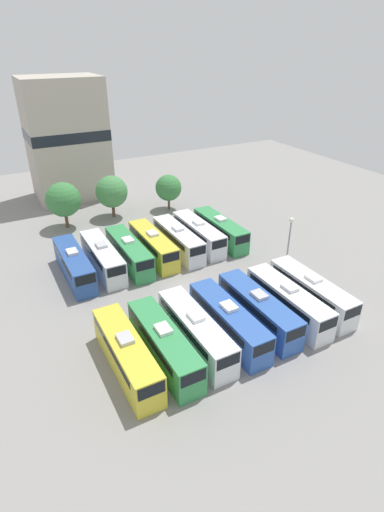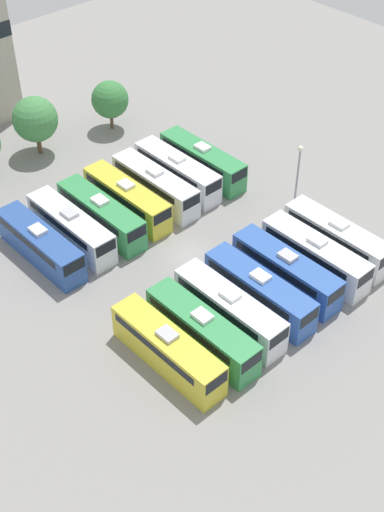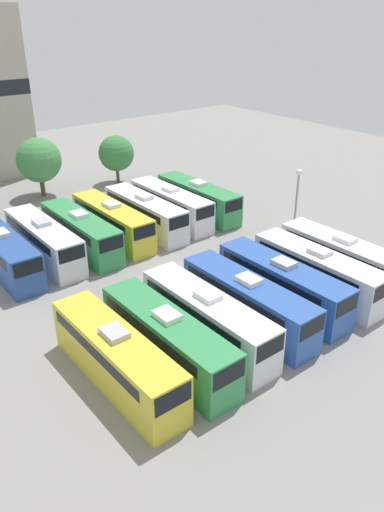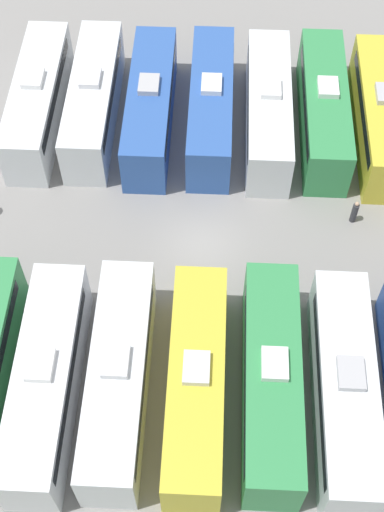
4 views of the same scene
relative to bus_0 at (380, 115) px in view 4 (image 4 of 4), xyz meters
The scene contains 14 objects.
ground_plane 13.72m from the bus_0, 40.34° to the left, with size 116.44×116.44×0.00m, color gray.
bus_0 is the anchor object (origin of this frame).
bus_1 3.40m from the bus_0, ahead, with size 2.58×11.09×3.64m.
bus_2 6.75m from the bus_0, ahead, with size 2.58×11.09×3.64m.
bus_3 10.25m from the bus_0, ahead, with size 2.58×11.09×3.64m.
bus_4 13.95m from the bus_0, ahead, with size 2.58×11.09×3.64m.
bus_5 17.49m from the bus_0, ahead, with size 2.58×11.09×3.64m.
bus_6 20.89m from the bus_0, ahead, with size 2.58×11.09×3.64m.
bus_8 18.30m from the bus_0, 79.11° to the left, with size 2.58×11.09×3.64m.
bus_9 18.94m from the bus_0, 68.86° to the left, with size 2.58×11.09×3.64m.
bus_10 20.78m from the bus_0, 60.19° to the left, with size 2.58×11.09×3.64m.
bus_11 22.69m from the bus_0, 52.01° to the left, with size 2.58×11.09×3.64m.
bus_12 25.14m from the bus_0, 46.43° to the left, with size 2.58×11.09×3.64m.
worker_person 7.04m from the bus_0, 74.22° to the left, with size 0.36×0.36×1.62m.
Camera 4 is at (-0.50, 22.91, 32.51)m, focal length 50.00 mm.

